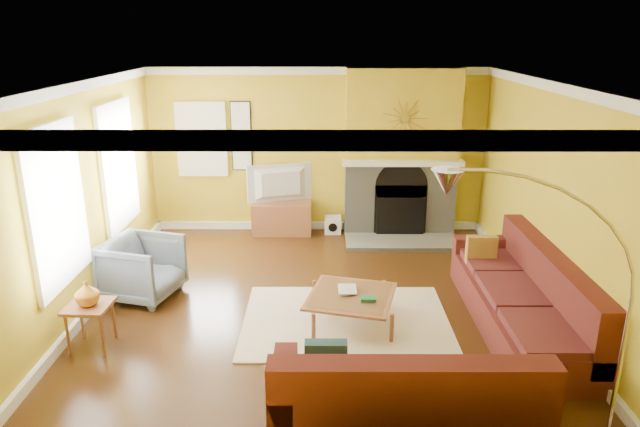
{
  "coord_description": "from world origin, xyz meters",
  "views": [
    {
      "loc": [
        0.06,
        -6.27,
        3.26
      ],
      "look_at": [
        0.04,
        0.4,
        1.1
      ],
      "focal_mm": 32.0,
      "sensor_mm": 36.0,
      "label": 1
    }
  ],
  "objects_px": {
    "armchair": "(142,268)",
    "arc_lamp": "(539,327)",
    "coffee_table": "(351,309)",
    "side_table": "(91,325)",
    "sectional_sofa": "(429,309)",
    "media_console": "(282,218)"
  },
  "relations": [
    {
      "from": "armchair",
      "to": "arc_lamp",
      "type": "relative_size",
      "value": 0.36
    },
    {
      "from": "coffee_table",
      "to": "side_table",
      "type": "bearing_deg",
      "value": -169.88
    },
    {
      "from": "sectional_sofa",
      "to": "coffee_table",
      "type": "xyz_separation_m",
      "value": [
        -0.8,
        0.5,
        -0.26
      ]
    },
    {
      "from": "coffee_table",
      "to": "media_console",
      "type": "relative_size",
      "value": 0.97
    },
    {
      "from": "armchair",
      "to": "arc_lamp",
      "type": "xyz_separation_m",
      "value": [
        3.86,
        -2.9,
        0.79
      ]
    },
    {
      "from": "sectional_sofa",
      "to": "arc_lamp",
      "type": "xyz_separation_m",
      "value": [
        0.46,
        -1.7,
        0.73
      ]
    },
    {
      "from": "arc_lamp",
      "to": "armchair",
      "type": "bearing_deg",
      "value": 143.08
    },
    {
      "from": "coffee_table",
      "to": "armchair",
      "type": "height_order",
      "value": "armchair"
    },
    {
      "from": "side_table",
      "to": "arc_lamp",
      "type": "distance_m",
      "value": 4.5
    },
    {
      "from": "sectional_sofa",
      "to": "arc_lamp",
      "type": "distance_m",
      "value": 1.91
    },
    {
      "from": "sectional_sofa",
      "to": "coffee_table",
      "type": "relative_size",
      "value": 3.92
    },
    {
      "from": "sectional_sofa",
      "to": "media_console",
      "type": "height_order",
      "value": "sectional_sofa"
    },
    {
      "from": "coffee_table",
      "to": "armchair",
      "type": "relative_size",
      "value": 1.1
    },
    {
      "from": "coffee_table",
      "to": "arc_lamp",
      "type": "xyz_separation_m",
      "value": [
        1.26,
        -2.2,
        0.99
      ]
    },
    {
      "from": "side_table",
      "to": "arc_lamp",
      "type": "xyz_separation_m",
      "value": [
        4.06,
        -1.7,
        0.93
      ]
    },
    {
      "from": "side_table",
      "to": "sectional_sofa",
      "type": "bearing_deg",
      "value": -0.0
    },
    {
      "from": "side_table",
      "to": "arc_lamp",
      "type": "height_order",
      "value": "arc_lamp"
    },
    {
      "from": "media_console",
      "to": "side_table",
      "type": "xyz_separation_m",
      "value": [
        -1.8,
        -3.6,
        -0.02
      ]
    },
    {
      "from": "coffee_table",
      "to": "arc_lamp",
      "type": "distance_m",
      "value": 2.72
    },
    {
      "from": "media_console",
      "to": "arc_lamp",
      "type": "distance_m",
      "value": 5.83
    },
    {
      "from": "side_table",
      "to": "armchair",
      "type": "bearing_deg",
      "value": 80.54
    },
    {
      "from": "armchair",
      "to": "side_table",
      "type": "height_order",
      "value": "armchair"
    }
  ]
}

